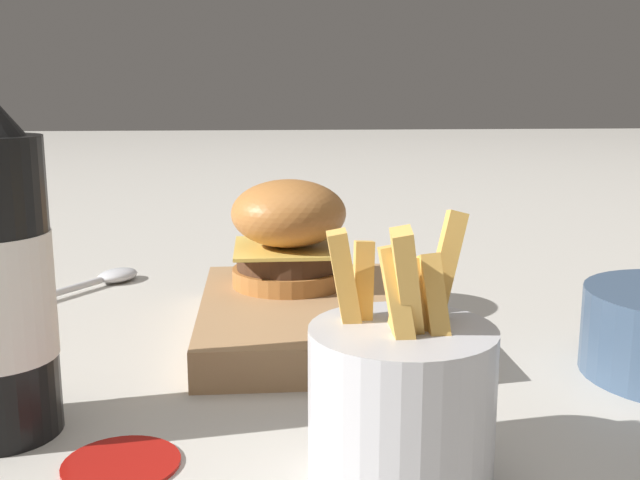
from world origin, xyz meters
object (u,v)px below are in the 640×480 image
(serving_board, at_px, (320,316))
(spoon, at_px, (105,279))
(burger, at_px, (289,232))
(fries_basket, at_px, (401,397))

(serving_board, height_order, spoon, serving_board)
(burger, height_order, spoon, burger)
(burger, distance_m, spoon, 0.24)
(burger, bearing_deg, spoon, 56.26)
(burger, relative_size, fries_basket, 0.72)
(serving_board, relative_size, burger, 2.41)
(fries_basket, bearing_deg, spoon, 29.70)
(serving_board, distance_m, spoon, 0.27)
(serving_board, bearing_deg, spoon, 50.50)
(spoon, bearing_deg, fries_basket, -115.46)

